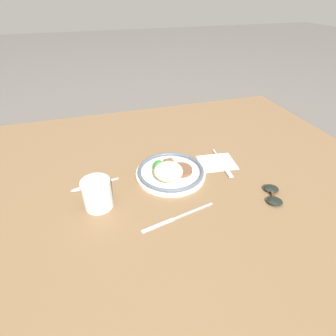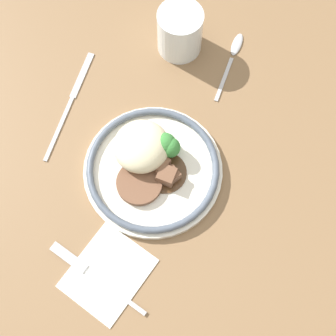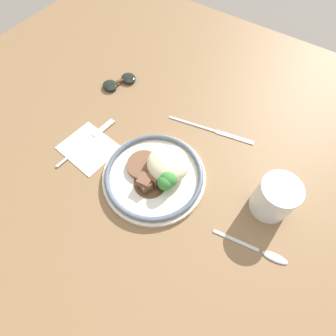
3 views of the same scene
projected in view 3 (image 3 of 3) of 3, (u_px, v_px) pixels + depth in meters
The scene contains 9 objects.
ground_plane at pixel (180, 179), 0.66m from camera, with size 8.00×8.00×0.00m, color #5B5651.
dining_table at pixel (180, 175), 0.64m from camera, with size 1.58×1.30×0.04m.
napkin at pixel (89, 148), 0.65m from camera, with size 0.14×0.12×0.00m.
plate at pixel (158, 173), 0.59m from camera, with size 0.24×0.24×0.07m.
juice_glass at pixel (274, 199), 0.54m from camera, with size 0.08×0.08×0.09m.
fork at pixel (92, 138), 0.67m from camera, with size 0.03×0.19×0.00m.
knife at pixel (214, 131), 0.68m from camera, with size 0.23×0.06×0.00m.
spoon at pixel (265, 253), 0.53m from camera, with size 0.16×0.04×0.01m.
sunglasses at pixel (119, 82), 0.76m from camera, with size 0.09×0.11×0.01m.
Camera 3 is at (0.15, -0.27, 0.58)m, focal length 28.00 mm.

